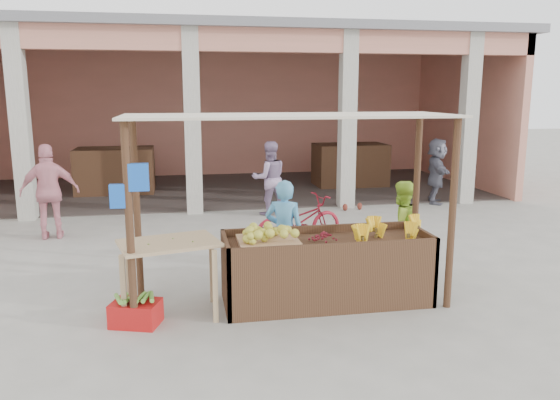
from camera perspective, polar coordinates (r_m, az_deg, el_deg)
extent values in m
plane|color=gray|center=(7.07, 0.79, -10.80)|extent=(60.00, 60.00, 0.00)
cube|color=tan|center=(17.88, -6.36, 9.05)|extent=(14.00, 0.20, 4.00)
cube|color=tan|center=(17.03, 18.53, 8.44)|extent=(0.20, 6.00, 4.00)
cube|color=tan|center=(12.19, -4.51, 16.35)|extent=(14.00, 0.30, 0.50)
cube|color=slate|center=(15.05, -5.71, 16.68)|extent=(14.40, 6.40, 0.20)
cube|color=beige|center=(12.52, -25.50, 7.15)|extent=(0.35, 0.35, 4.00)
cube|color=beige|center=(12.10, -9.15, 7.99)|extent=(0.35, 0.35, 4.00)
cube|color=beige|center=(12.67, 7.05, 8.18)|extent=(0.35, 0.35, 4.00)
cube|color=beige|center=(13.86, 19.09, 7.91)|extent=(0.35, 0.35, 4.00)
cube|color=#4B301E|center=(15.16, -16.83, 2.95)|extent=(2.00, 1.20, 1.20)
cube|color=#4B301E|center=(15.80, 7.32, 3.66)|extent=(2.00, 1.20, 1.20)
cube|color=#4B301E|center=(7.04, 4.84, -7.47)|extent=(2.60, 0.95, 0.80)
cylinder|color=#4B301E|center=(6.18, -15.43, -2.99)|extent=(0.09, 0.09, 2.35)
cylinder|color=#4B301E|center=(6.95, 17.56, -1.56)|extent=(0.09, 0.09, 2.35)
cylinder|color=#4B301E|center=(7.20, -14.73, -0.97)|extent=(0.09, 0.09, 2.35)
cylinder|color=#4B301E|center=(7.87, 14.02, 0.08)|extent=(0.09, 0.09, 2.35)
cube|color=beige|center=(6.65, 1.14, 8.81)|extent=(4.00, 1.35, 0.03)
cube|color=blue|center=(6.06, -14.58, 2.33)|extent=(0.22, 0.08, 0.30)
cube|color=blue|center=(6.11, -16.54, 0.40)|extent=(0.18, 0.07, 0.26)
cube|color=#A87B57|center=(6.78, -1.25, -4.35)|extent=(0.74, 0.65, 0.06)
ellipsoid|color=gold|center=(6.75, -1.25, -3.54)|extent=(0.64, 0.56, 0.14)
ellipsoid|color=maroon|center=(6.87, 4.60, -3.90)|extent=(0.39, 0.32, 0.12)
cube|color=tan|center=(6.60, -11.53, -4.44)|extent=(1.28, 1.01, 0.04)
cube|color=tan|center=(6.47, -16.03, -9.25)|extent=(0.06, 0.06, 0.87)
cube|color=tan|center=(6.44, -6.79, -8.97)|extent=(0.06, 0.06, 0.87)
cube|color=tan|center=(7.08, -15.53, -7.43)|extent=(0.06, 0.06, 0.87)
cube|color=tan|center=(7.05, -7.14, -7.16)|extent=(0.06, 0.06, 0.87)
cube|color=#B51313|center=(6.65, -14.83, -11.37)|extent=(0.63, 0.53, 0.28)
ellipsoid|color=maroon|center=(12.43, 6.84, 0.28)|extent=(0.46, 0.46, 0.62)
ellipsoid|color=maroon|center=(12.59, 8.35, 0.38)|extent=(0.46, 0.46, 0.62)
ellipsoid|color=maroon|center=(12.78, 7.23, 0.57)|extent=(0.46, 0.46, 0.62)
imported|color=#51A1D8|center=(7.53, 0.45, -3.08)|extent=(0.72, 0.63, 1.58)
imported|color=#AAD638|center=(8.20, 12.50, -2.58)|extent=(0.78, 0.56, 1.46)
imported|color=maroon|center=(9.49, 1.96, -2.12)|extent=(1.15, 1.87, 0.92)
imported|color=pink|center=(10.75, -22.95, 1.10)|extent=(1.15, 0.71, 1.86)
imported|color=#555462|center=(13.65, 16.05, 3.10)|extent=(1.13, 1.65, 1.66)
imported|color=#967CA2|center=(11.90, -1.13, 2.65)|extent=(0.91, 0.58, 1.76)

